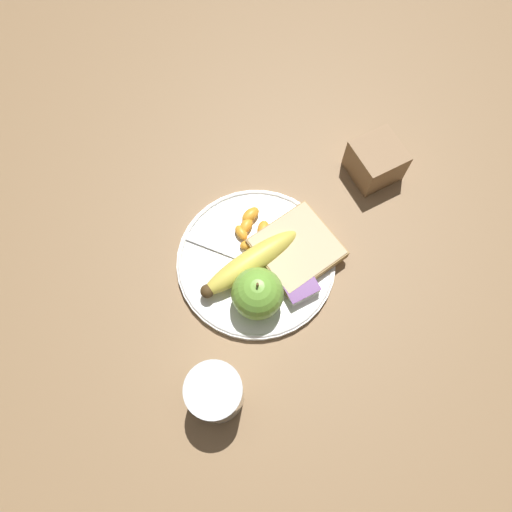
{
  "coord_description": "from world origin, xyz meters",
  "views": [
    {
      "loc": [
        -0.13,
        -0.24,
        0.75
      ],
      "look_at": [
        0.0,
        0.0,
        0.03
      ],
      "focal_mm": 35.0,
      "sensor_mm": 36.0,
      "label": 1
    }
  ],
  "objects_px": {
    "juice_glass": "(215,393)",
    "condiment_caddy": "(376,161)",
    "jam_packet": "(300,287)",
    "banana": "(249,263)",
    "fork": "(255,262)",
    "apple": "(257,294)",
    "plate": "(256,261)",
    "bread_slice": "(297,249)"
  },
  "relations": [
    {
      "from": "plate",
      "to": "condiment_caddy",
      "type": "xyz_separation_m",
      "value": [
        0.25,
        0.06,
        0.02
      ]
    },
    {
      "from": "juice_glass",
      "to": "jam_packet",
      "type": "distance_m",
      "value": 0.2
    },
    {
      "from": "juice_glass",
      "to": "fork",
      "type": "xyz_separation_m",
      "value": [
        0.14,
        0.15,
        -0.03
      ]
    },
    {
      "from": "plate",
      "to": "bread_slice",
      "type": "distance_m",
      "value": 0.07
    },
    {
      "from": "juice_glass",
      "to": "condiment_caddy",
      "type": "bearing_deg",
      "value": 28.05
    },
    {
      "from": "bread_slice",
      "to": "jam_packet",
      "type": "xyz_separation_m",
      "value": [
        -0.03,
        -0.06,
        -0.0
      ]
    },
    {
      "from": "banana",
      "to": "fork",
      "type": "height_order",
      "value": "banana"
    },
    {
      "from": "fork",
      "to": "apple",
      "type": "bearing_deg",
      "value": -64.11
    },
    {
      "from": "plate",
      "to": "juice_glass",
      "type": "bearing_deg",
      "value": -132.88
    },
    {
      "from": "plate",
      "to": "juice_glass",
      "type": "relative_size",
      "value": 2.77
    },
    {
      "from": "bread_slice",
      "to": "fork",
      "type": "xyz_separation_m",
      "value": [
        -0.07,
        0.01,
        -0.01
      ]
    },
    {
      "from": "banana",
      "to": "juice_glass",
      "type": "bearing_deg",
      "value": -130.97
    },
    {
      "from": "condiment_caddy",
      "to": "jam_packet",
      "type": "bearing_deg",
      "value": -149.07
    },
    {
      "from": "plate",
      "to": "bread_slice",
      "type": "relative_size",
      "value": 1.89
    },
    {
      "from": "bread_slice",
      "to": "juice_glass",
      "type": "bearing_deg",
      "value": -146.08
    },
    {
      "from": "juice_glass",
      "to": "jam_packet",
      "type": "height_order",
      "value": "juice_glass"
    },
    {
      "from": "juice_glass",
      "to": "apple",
      "type": "distance_m",
      "value": 0.15
    },
    {
      "from": "banana",
      "to": "plate",
      "type": "bearing_deg",
      "value": 21.34
    },
    {
      "from": "banana",
      "to": "apple",
      "type": "bearing_deg",
      "value": -105.12
    },
    {
      "from": "bread_slice",
      "to": "jam_packet",
      "type": "relative_size",
      "value": 2.66
    },
    {
      "from": "condiment_caddy",
      "to": "banana",
      "type": "bearing_deg",
      "value": -166.98
    },
    {
      "from": "apple",
      "to": "jam_packet",
      "type": "xyz_separation_m",
      "value": [
        0.07,
        -0.01,
        -0.03
      ]
    },
    {
      "from": "plate",
      "to": "fork",
      "type": "height_order",
      "value": "fork"
    },
    {
      "from": "plate",
      "to": "fork",
      "type": "xyz_separation_m",
      "value": [
        -0.0,
        -0.0,
        0.01
      ]
    },
    {
      "from": "bread_slice",
      "to": "condiment_caddy",
      "type": "xyz_separation_m",
      "value": [
        0.19,
        0.07,
        0.01
      ]
    },
    {
      "from": "plate",
      "to": "bread_slice",
      "type": "height_order",
      "value": "bread_slice"
    },
    {
      "from": "banana",
      "to": "bread_slice",
      "type": "bearing_deg",
      "value": -7.34
    },
    {
      "from": "juice_glass",
      "to": "bread_slice",
      "type": "xyz_separation_m",
      "value": [
        0.21,
        0.14,
        -0.02
      ]
    },
    {
      "from": "apple",
      "to": "banana",
      "type": "distance_m",
      "value": 0.06
    },
    {
      "from": "apple",
      "to": "fork",
      "type": "relative_size",
      "value": 0.53
    },
    {
      "from": "bread_slice",
      "to": "apple",
      "type": "bearing_deg",
      "value": -154.81
    },
    {
      "from": "fork",
      "to": "juice_glass",
      "type": "bearing_deg",
      "value": -82.87
    },
    {
      "from": "condiment_caddy",
      "to": "fork",
      "type": "bearing_deg",
      "value": -167.12
    },
    {
      "from": "banana",
      "to": "condiment_caddy",
      "type": "bearing_deg",
      "value": 13.02
    },
    {
      "from": "juice_glass",
      "to": "condiment_caddy",
      "type": "relative_size",
      "value": 1.19
    },
    {
      "from": "juice_glass",
      "to": "apple",
      "type": "bearing_deg",
      "value": 39.81
    },
    {
      "from": "plate",
      "to": "juice_glass",
      "type": "distance_m",
      "value": 0.21
    },
    {
      "from": "jam_packet",
      "to": "apple",
      "type": "bearing_deg",
      "value": 168.03
    },
    {
      "from": "bread_slice",
      "to": "banana",
      "type": "bearing_deg",
      "value": 172.66
    },
    {
      "from": "fork",
      "to": "jam_packet",
      "type": "distance_m",
      "value": 0.08
    },
    {
      "from": "plate",
      "to": "fork",
      "type": "bearing_deg",
      "value": -146.03
    },
    {
      "from": "plate",
      "to": "banana",
      "type": "bearing_deg",
      "value": -158.66
    }
  ]
}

